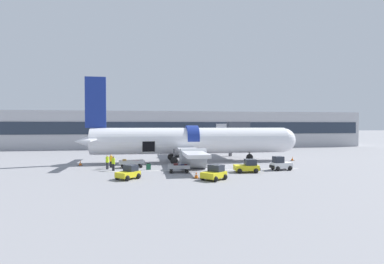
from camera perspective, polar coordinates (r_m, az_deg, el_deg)
ground_plane at (r=40.38m, az=4.10°, el=-6.44°), size 500.00×500.00×0.00m
apron_marking_line at (r=36.62m, az=2.20°, el=-7.23°), size 24.22×1.10×0.01m
terminal_strip at (r=76.28m, az=-2.06°, el=0.48°), size 90.54×12.67×8.73m
jet_bridge_stub at (r=51.99m, az=7.58°, el=0.09°), size 3.43×10.51×5.98m
airplane at (r=44.20m, az=-0.61°, el=-1.81°), size 32.84×25.93×12.25m
baggage_tug_lead at (r=35.32m, az=10.51°, el=-6.50°), size 2.98×2.19×1.51m
baggage_tug_mid at (r=37.98m, az=16.50°, el=-5.94°), size 2.62×1.88×1.66m
baggage_tug_rear at (r=31.10m, az=-11.96°, el=-7.67°), size 2.60×2.65×1.41m
baggage_tug_spare at (r=30.14m, az=4.28°, el=-7.86°), size 2.88×2.79×1.48m
baggage_cart_loading at (r=39.29m, az=-11.40°, el=-5.92°), size 4.11×2.11×1.15m
baggage_cart_queued at (r=34.85m, az=-2.34°, el=-6.87°), size 3.50×2.32×1.01m
ground_crew_loader_a at (r=37.04m, az=-14.75°, el=-5.75°), size 0.55×0.56×1.74m
ground_crew_loader_b at (r=38.50m, az=-15.83°, el=-5.47°), size 0.50×0.61×1.76m
ground_crew_driver at (r=39.93m, az=-15.18°, el=-5.27°), size 0.50×0.59×1.70m
suitcase_on_tarmac_upright at (r=37.12m, az=-8.30°, el=-6.58°), size 0.57×0.39×0.82m
safety_cone_nose at (r=48.65m, az=18.57°, el=-4.85°), size 0.54×0.54×0.62m
safety_cone_engine_left at (r=30.88m, az=0.82°, el=-8.22°), size 0.63×0.63×0.70m
safety_cone_wingtip at (r=38.57m, az=2.42°, el=-6.32°), size 0.61×0.61×0.68m
safety_cone_tail at (r=43.29m, az=-20.50°, el=-5.59°), size 0.58×0.58×0.65m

